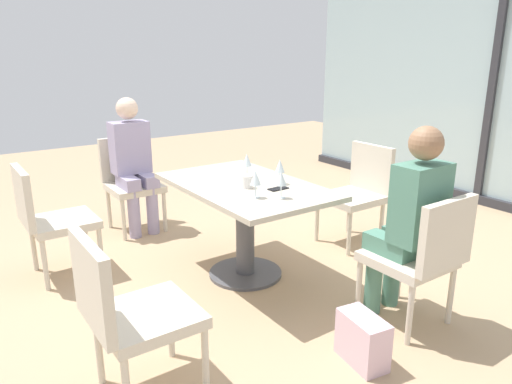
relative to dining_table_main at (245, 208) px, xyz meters
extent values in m
plane|color=tan|center=(0.00, 0.00, -0.55)|extent=(12.00, 12.00, 0.00)
cube|color=#9EB7BC|center=(0.00, 3.20, 0.80)|extent=(5.24, 0.03, 2.70)
cube|color=#2D2D33|center=(0.00, 3.17, 0.80)|extent=(0.08, 0.06, 2.70)
cube|color=#2D2D33|center=(0.00, 3.17, -0.50)|extent=(5.24, 0.10, 0.10)
cube|color=#BCB29E|center=(0.00, 0.00, 0.17)|extent=(1.35, 0.83, 0.04)
cylinder|color=#4C4C51|center=(0.00, 0.00, -0.20)|extent=(0.14, 0.14, 0.69)
cylinder|color=#4C4C51|center=(0.00, 0.00, -0.53)|extent=(0.56, 0.56, 0.02)
cube|color=beige|center=(1.11, 0.48, -0.13)|extent=(0.46, 0.46, 0.06)
cube|color=beige|center=(1.36, 0.48, 0.11)|extent=(0.05, 0.46, 0.42)
cylinder|color=beige|center=(0.91, 0.68, -0.35)|extent=(0.04, 0.04, 0.39)
cylinder|color=beige|center=(0.91, 0.28, -0.35)|extent=(0.04, 0.04, 0.39)
cylinder|color=beige|center=(1.31, 0.68, -0.35)|extent=(0.04, 0.04, 0.39)
cylinder|color=beige|center=(1.31, 0.28, -0.35)|extent=(0.04, 0.04, 0.39)
cube|color=beige|center=(-1.40, -0.32, -0.13)|extent=(0.46, 0.46, 0.06)
cube|color=beige|center=(-1.65, -0.32, 0.11)|extent=(0.05, 0.46, 0.42)
cylinder|color=beige|center=(-1.20, -0.52, -0.35)|extent=(0.04, 0.04, 0.39)
cylinder|color=beige|center=(-1.20, -0.12, -0.35)|extent=(0.04, 0.04, 0.39)
cylinder|color=beige|center=(-1.60, -0.52, -0.35)|extent=(0.04, 0.04, 0.39)
cylinder|color=beige|center=(-1.60, -0.12, -0.35)|extent=(0.04, 0.04, 0.39)
cube|color=beige|center=(0.81, -1.11, -0.13)|extent=(0.46, 0.46, 0.06)
cube|color=beige|center=(0.81, -1.36, 0.11)|extent=(0.46, 0.05, 0.42)
cylinder|color=beige|center=(1.01, -0.91, -0.35)|extent=(0.04, 0.04, 0.39)
cylinder|color=beige|center=(0.61, -0.91, -0.35)|extent=(0.04, 0.04, 0.39)
cylinder|color=beige|center=(0.61, -1.31, -0.35)|extent=(0.04, 0.04, 0.39)
cube|color=beige|center=(0.00, 1.11, -0.13)|extent=(0.46, 0.46, 0.06)
cube|color=beige|center=(0.00, 1.36, 0.11)|extent=(0.46, 0.05, 0.42)
cylinder|color=beige|center=(-0.20, 0.91, -0.35)|extent=(0.04, 0.04, 0.39)
cylinder|color=beige|center=(0.20, 0.91, -0.35)|extent=(0.04, 0.04, 0.39)
cylinder|color=beige|center=(-0.20, 1.31, -0.35)|extent=(0.04, 0.04, 0.39)
cylinder|color=beige|center=(0.20, 1.31, -0.35)|extent=(0.04, 0.04, 0.39)
cube|color=beige|center=(-0.81, -1.11, -0.13)|extent=(0.46, 0.46, 0.06)
cube|color=beige|center=(-0.81, -1.36, 0.11)|extent=(0.46, 0.05, 0.42)
cylinder|color=beige|center=(-0.61, -0.91, -0.35)|extent=(0.04, 0.04, 0.39)
cylinder|color=beige|center=(-1.01, -0.91, -0.35)|extent=(0.04, 0.04, 0.39)
cylinder|color=beige|center=(-0.61, -1.31, -0.35)|extent=(0.04, 0.04, 0.39)
cylinder|color=beige|center=(-1.01, -1.31, -0.35)|extent=(0.04, 0.04, 0.39)
cylinder|color=#4C7F6B|center=(0.93, 0.57, -0.32)|extent=(0.11, 0.11, 0.45)
cube|color=#4C7F6B|center=(1.03, 0.57, -0.04)|extent=(0.32, 0.13, 0.11)
cylinder|color=#4C7F6B|center=(0.93, 0.39, -0.32)|extent=(0.11, 0.11, 0.45)
cube|color=#4C7F6B|center=(1.03, 0.39, -0.04)|extent=(0.32, 0.13, 0.11)
cube|color=#4C7F6B|center=(1.16, 0.48, 0.25)|extent=(0.20, 0.34, 0.48)
sphere|color=#936B4C|center=(1.16, 0.48, 0.61)|extent=(0.20, 0.20, 0.20)
cylinder|color=#9E93B7|center=(-1.23, -0.41, -0.32)|extent=(0.11, 0.11, 0.45)
cube|color=#9E93B7|center=(-1.32, -0.41, -0.04)|extent=(0.32, 0.13, 0.11)
cylinder|color=#9E93B7|center=(-1.23, -0.23, -0.32)|extent=(0.11, 0.11, 0.45)
cube|color=#9E93B7|center=(-1.32, -0.23, -0.04)|extent=(0.32, 0.13, 0.11)
cube|color=#9E93B7|center=(-1.45, -0.32, 0.25)|extent=(0.20, 0.34, 0.48)
sphere|color=beige|center=(-1.45, -0.32, 0.61)|extent=(0.20, 0.20, 0.20)
cylinder|color=silver|center=(0.15, 0.21, 0.19)|extent=(0.06, 0.06, 0.00)
cylinder|color=silver|center=(0.15, 0.21, 0.23)|extent=(0.01, 0.01, 0.08)
cone|color=silver|center=(0.15, 0.21, 0.32)|extent=(0.07, 0.07, 0.09)
cylinder|color=silver|center=(0.33, -0.13, 0.19)|extent=(0.06, 0.06, 0.00)
cylinder|color=silver|center=(0.33, -0.13, 0.23)|extent=(0.01, 0.01, 0.08)
cone|color=silver|center=(0.33, -0.13, 0.32)|extent=(0.07, 0.07, 0.09)
cylinder|color=silver|center=(0.43, 0.00, 0.19)|extent=(0.06, 0.06, 0.00)
cylinder|color=silver|center=(0.43, 0.00, 0.23)|extent=(0.01, 0.01, 0.08)
cone|color=silver|center=(0.43, 0.00, 0.32)|extent=(0.07, 0.07, 0.09)
cylinder|color=silver|center=(-0.15, 0.12, 0.19)|extent=(0.06, 0.06, 0.00)
cylinder|color=silver|center=(-0.15, 0.12, 0.23)|extent=(0.01, 0.01, 0.08)
cone|color=silver|center=(-0.15, 0.12, 0.32)|extent=(0.07, 0.07, 0.09)
cylinder|color=white|center=(0.10, -0.05, 0.23)|extent=(0.08, 0.08, 0.09)
cube|color=black|center=(0.25, 0.11, 0.19)|extent=(0.07, 0.15, 0.01)
cube|color=beige|center=(1.27, -0.07, -0.41)|extent=(0.32, 0.20, 0.28)
camera|label=1|loc=(2.81, -1.86, 1.13)|focal=33.53mm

